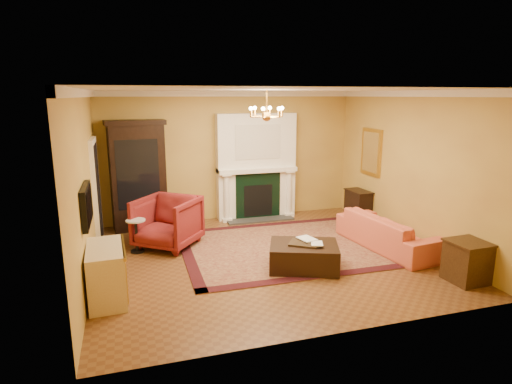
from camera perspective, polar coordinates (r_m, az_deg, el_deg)
name	(u,v)px	position (r m, az deg, el deg)	size (l,w,h in m)	color
floor	(266,257)	(7.99, 1.32, -8.64)	(6.00, 5.50, 0.02)	brown
ceiling	(267,89)	(7.44, 1.44, 13.55)	(6.00, 5.50, 0.02)	silver
wall_back	(230,156)	(10.20, -3.51, 4.81)	(6.00, 0.02, 3.00)	gold
wall_front	(340,219)	(5.10, 11.17, -3.52)	(6.00, 0.02, 3.00)	gold
wall_left	(84,187)	(7.23, -21.90, 0.61)	(0.02, 5.50, 3.00)	gold
wall_right	(411,168)	(8.97, 19.98, 2.97)	(0.02, 5.50, 3.00)	gold
fireplace	(256,169)	(10.22, 0.04, 3.12)	(1.90, 0.70, 2.50)	white
crown_molding	(251,94)	(8.35, -0.68, 12.99)	(6.00, 5.50, 0.12)	white
doorway	(97,192)	(8.98, -20.47, -0.02)	(0.08, 1.05, 2.10)	white
tv_panel	(87,205)	(6.68, -21.65, -1.65)	(0.09, 0.95, 0.58)	black
gilt_mirror	(371,152)	(10.07, 15.10, 5.16)	(0.06, 0.76, 1.05)	gold
chandelier	(267,113)	(7.45, 1.42, 10.46)	(0.63, 0.55, 0.53)	gold
oriental_rug	(290,246)	(8.50, 4.61, -7.21)	(4.20, 3.15, 0.02)	#490F15
china_cabinet	(138,178)	(9.72, -15.46, 1.86)	(1.15, 0.52, 2.29)	black
wingback_armchair	(167,220)	(8.50, -11.74, -3.64)	(1.06, 0.99, 1.09)	maroon
pedestal_table	(136,233)	(8.38, -15.66, -5.34)	(0.36, 0.36, 0.64)	black
commode	(107,273)	(6.65, -19.30, -10.18)	(0.50, 1.07, 0.79)	beige
coral_sofa	(388,226)	(8.67, 17.25, -4.37)	(2.24, 0.65, 0.88)	#D45043
end_table	(467,263)	(7.64, 26.34, -8.43)	(0.55, 0.55, 0.64)	#3A250F
console_table	(358,206)	(10.32, 13.43, -1.89)	(0.37, 0.64, 0.71)	black
leather_ottoman	(304,256)	(7.42, 6.39, -8.48)	(1.14, 0.83, 0.43)	black
ottoman_tray	(304,243)	(7.34, 6.45, -6.81)	(0.48, 0.38, 0.03)	black
book_a	(301,232)	(7.35, 6.08, -5.33)	(0.24, 0.03, 0.32)	gray
book_b	(311,237)	(7.23, 7.38, -5.91)	(0.19, 0.02, 0.27)	gray
topiary_left	(230,159)	(9.97, -3.55, 4.38)	(0.15, 0.15, 0.41)	gray
topiary_right	(284,157)	(10.35, 3.70, 4.74)	(0.16, 0.16, 0.43)	gray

